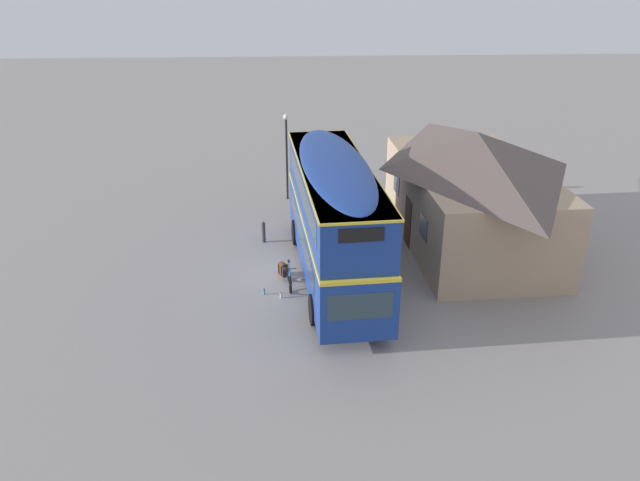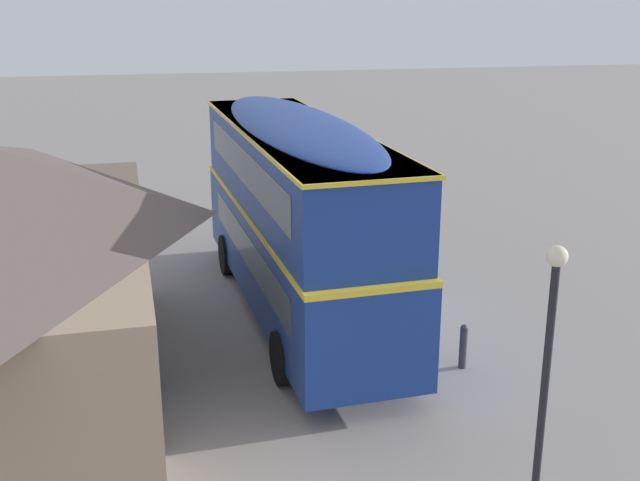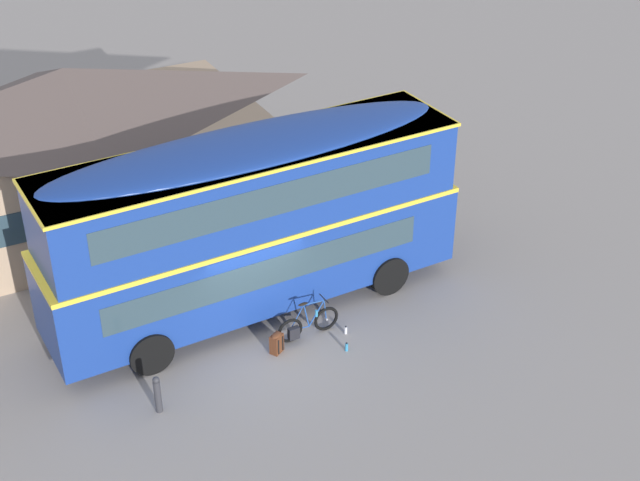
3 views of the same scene
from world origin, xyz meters
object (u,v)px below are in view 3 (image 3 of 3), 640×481
Objects in this scene: water_bottle_clear_plastic at (346,330)px; double_decker_bus at (253,218)px; kerb_bollard at (158,394)px; backpack_on_ground at (277,342)px; touring_bicycle at (307,325)px; water_bottle_blue_sports at (347,347)px.

double_decker_bus is at bearing 126.76° from water_bottle_clear_plastic.
double_decker_bus reaches higher than kerb_bollard.
backpack_on_ground is at bearing -98.35° from double_decker_bus.
kerb_bollard is at bearing -165.52° from touring_bicycle.
water_bottle_clear_plastic is (1.56, -2.08, -2.54)m from double_decker_bus.
backpack_on_ground is at bearing 156.21° from water_bottle_blue_sports.
backpack_on_ground is (-0.91, -0.24, -0.09)m from touring_bicycle.
double_decker_bus is 48.01× the size of water_bottle_clear_plastic.
kerb_bollard is (-5.07, -0.76, 0.39)m from water_bottle_clear_plastic.
backpack_on_ground is 0.57× the size of kerb_bollard.
water_bottle_blue_sports is (0.65, -0.93, -0.26)m from touring_bicycle.
touring_bicycle is 1.75× the size of kerb_bollard.
backpack_on_ground is at bearing -165.36° from touring_bicycle.
kerb_bollard is at bearing -171.42° from water_bottle_clear_plastic.
double_decker_bus is at bearing 109.05° from touring_bicycle.
water_bottle_blue_sports is 4.79m from kerb_bollard.
water_bottle_blue_sports reaches higher than water_bottle_clear_plastic.
water_bottle_blue_sports is (1.26, -2.71, -2.53)m from double_decker_bus.
water_bottle_clear_plastic is at bearing 8.58° from kerb_bollard.
water_bottle_blue_sports is at bearing 1.68° from kerb_bollard.
double_decker_bus is 5.01m from kerb_bollard.
touring_bicycle is at bearing 14.48° from kerb_bollard.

